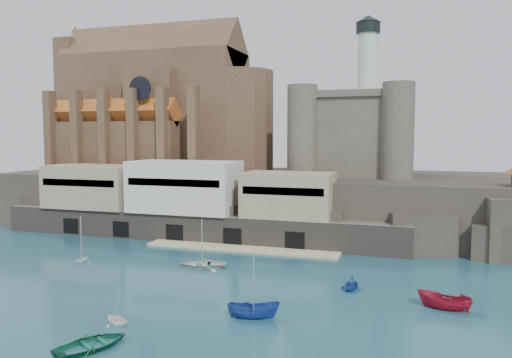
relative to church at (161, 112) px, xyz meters
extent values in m
plane|color=#194454|center=(24.13, -41.85, -22.13)|extent=(300.00, 300.00, 0.00)
cube|color=#29241F|center=(24.13, -1.85, -17.13)|extent=(100.00, 34.00, 10.00)
cube|color=#29241F|center=(-13.87, -18.35, -19.13)|extent=(9.00, 5.00, 6.00)
cube|color=#29241F|center=(2.13, -18.35, -19.13)|extent=(9.00, 5.00, 6.00)
cube|color=#29241F|center=(19.13, -18.35, -19.13)|extent=(9.00, 5.00, 6.00)
cube|color=#29241F|center=(36.13, -18.35, -19.13)|extent=(9.00, 5.00, 6.00)
cube|color=#29241F|center=(52.13, -18.35, -19.13)|extent=(9.00, 5.00, 6.00)
cube|color=#5E554B|center=(16.13, -19.35, -19.88)|extent=(70.00, 6.00, 4.50)
cube|color=#C7B784|center=(26.13, -23.85, -21.98)|extent=(30.00, 4.00, 0.40)
cube|color=black|center=(-5.87, -22.25, -20.53)|extent=(3.00, 0.40, 2.60)
cube|color=black|center=(4.13, -22.25, -20.53)|extent=(3.00, 0.40, 2.60)
cube|color=black|center=(14.13, -22.25, -20.53)|extent=(3.00, 0.40, 2.60)
cube|color=black|center=(24.13, -22.25, -20.53)|extent=(3.00, 0.40, 2.60)
cube|color=black|center=(34.13, -22.25, -20.53)|extent=(3.00, 0.40, 2.60)
cube|color=gray|center=(-3.87, -18.35, -13.88)|extent=(16.00, 9.00, 7.50)
cube|color=beige|center=(14.13, -18.35, -13.38)|extent=(18.00, 9.00, 8.50)
cube|color=gray|center=(32.13, -18.35, -14.13)|extent=(14.00, 8.00, 7.00)
cube|color=#4B3523|center=(-1.87, 0.15, -0.13)|extent=(38.00, 14.00, 24.00)
cube|color=#4B3523|center=(-1.87, 0.15, 11.87)|extent=(38.00, 13.01, 13.01)
cylinder|color=#4B3523|center=(17.13, 0.15, -2.13)|extent=(14.00, 14.00, 20.00)
cube|color=#4B3523|center=(2.13, 0.15, -2.13)|extent=(10.00, 20.00, 20.00)
cube|color=#4B3523|center=(-5.87, -9.35, -7.13)|extent=(28.00, 5.00, 10.00)
cube|color=#4B3523|center=(-5.87, 9.65, -7.13)|extent=(28.00, 5.00, 10.00)
cube|color=#A4501C|center=(-5.87, -9.35, -0.53)|extent=(28.00, 5.66, 5.66)
cube|color=#A4501C|center=(-5.87, 9.65, -0.53)|extent=(28.00, 5.66, 5.66)
cube|color=#4B3523|center=(-20.87, 0.15, 1.87)|extent=(4.00, 10.00, 28.00)
cylinder|color=black|center=(2.13, -11.90, 3.87)|extent=(4.40, 0.30, 4.40)
cube|color=#4B3523|center=(-17.87, -12.35, -4.13)|extent=(1.60, 2.20, 16.00)
cube|color=#4B3523|center=(-11.67, -12.35, -4.13)|extent=(1.60, 2.20, 16.00)
cube|color=#4B3523|center=(-5.47, -12.35, -4.13)|extent=(1.60, 2.20, 16.00)
cube|color=#4B3523|center=(0.73, -12.35, -4.13)|extent=(1.60, 2.20, 16.00)
cube|color=#4B3523|center=(6.93, -12.35, -4.13)|extent=(1.60, 2.20, 16.00)
cube|color=#4B3523|center=(13.13, -12.35, -4.13)|extent=(1.60, 2.20, 16.00)
cube|color=#4A463A|center=(40.13, -0.85, -5.13)|extent=(16.00, 16.00, 14.00)
cube|color=#4A463A|center=(40.13, -0.85, 2.27)|extent=(17.00, 17.00, 1.20)
cylinder|color=#4A463A|center=(32.13, -8.85, -4.13)|extent=(5.20, 5.20, 16.00)
cylinder|color=#4A463A|center=(48.13, -8.85, -4.13)|extent=(5.20, 5.20, 16.00)
cylinder|color=#4A463A|center=(32.13, 7.15, -4.13)|extent=(5.20, 5.20, 16.00)
cylinder|color=#4A463A|center=(48.13, 7.15, -4.13)|extent=(5.20, 5.20, 16.00)
cylinder|color=silver|center=(42.13, 1.15, 7.87)|extent=(3.60, 3.60, 12.00)
cylinder|color=black|center=(42.13, 1.15, 14.87)|extent=(4.40, 4.40, 2.00)
cone|color=black|center=(42.13, 1.15, 16.47)|extent=(4.60, 4.60, 1.40)
cube|color=#29241F|center=(62.13, -18.85, -19.63)|extent=(6.00, 5.00, 5.00)
cylinder|color=#4B3523|center=(64.53, -14.25, -11.83)|extent=(0.36, 0.36, 3.20)
imported|color=white|center=(25.11, -55.66, -22.13)|extent=(2.52, 2.99, 2.97)
imported|color=navy|center=(36.73, -50.43, -22.13)|extent=(2.36, 2.33, 5.02)
imported|color=#136345|center=(26.24, -60.82, -22.13)|extent=(4.49, 3.23, 6.18)
imported|color=white|center=(7.86, -37.69, -22.13)|extent=(2.57, 1.71, 2.82)
imported|color=maroon|center=(54.13, -42.38, -22.13)|extent=(2.37, 2.33, 5.26)
imported|color=beige|center=(24.57, -34.94, -22.13)|extent=(2.31, 4.71, 6.35)
imported|color=#1B4196|center=(44.48, -38.73, -22.13)|extent=(3.21, 2.35, 3.36)
camera|label=1|loc=(50.96, -94.24, -4.81)|focal=35.00mm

